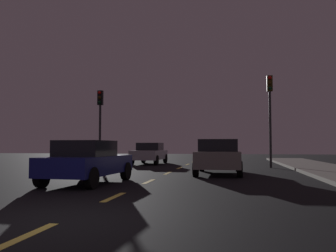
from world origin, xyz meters
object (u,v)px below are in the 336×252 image
(traffic_signal_left, at_px, (100,113))
(car_adjacent_lane, at_px, (88,161))
(traffic_signal_right, at_px, (270,103))
(car_stopped_ahead, at_px, (219,156))
(car_oncoming_far, at_px, (150,153))

(traffic_signal_left, height_order, car_adjacent_lane, traffic_signal_left)
(car_adjacent_lane, bearing_deg, traffic_signal_right, 54.07)
(car_stopped_ahead, distance_m, car_adjacent_lane, 6.30)
(car_stopped_ahead, relative_size, car_adjacent_lane, 1.06)
(traffic_signal_left, bearing_deg, car_stopped_ahead, -33.31)
(car_oncoming_far, bearing_deg, traffic_signal_right, -21.68)
(car_stopped_ahead, bearing_deg, car_adjacent_lane, -131.55)
(car_oncoming_far, bearing_deg, car_stopped_ahead, -58.01)
(car_adjacent_lane, bearing_deg, traffic_signal_left, 108.61)
(traffic_signal_right, distance_m, car_oncoming_far, 8.82)
(traffic_signal_right, bearing_deg, traffic_signal_left, -179.99)
(car_stopped_ahead, height_order, car_oncoming_far, car_stopped_ahead)
(car_adjacent_lane, distance_m, car_oncoming_far, 12.69)
(car_adjacent_lane, bearing_deg, car_stopped_ahead, 48.45)
(traffic_signal_right, relative_size, car_stopped_ahead, 1.22)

